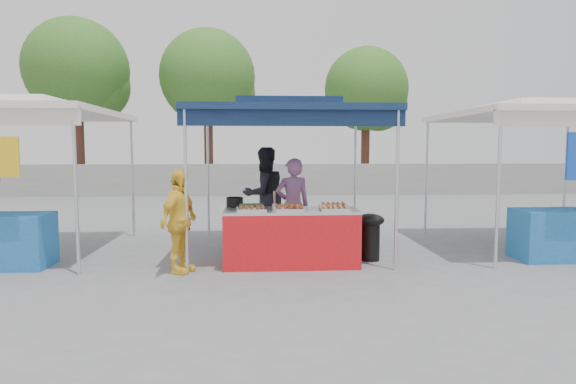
{
  "coord_description": "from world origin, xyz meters",
  "views": [
    {
      "loc": [
        -0.49,
        -7.27,
        1.75
      ],
      "look_at": [
        0.0,
        0.6,
        1.05
      ],
      "focal_mm": 30.0,
      "sensor_mm": 36.0,
      "label": 1
    }
  ],
  "objects": [
    {
      "name": "vendor_woman",
      "position": [
        0.09,
        0.78,
        0.8
      ],
      "size": [
        0.64,
        0.47,
        1.6
      ],
      "primitive_type": "imported",
      "rotation": [
        0.0,
        0.0,
        3.31
      ],
      "color": "#9D6493",
      "rests_on": "ground_plane"
    },
    {
      "name": "food_tray_bl",
      "position": [
        -0.6,
        -0.02,
        0.88
      ],
      "size": [
        0.42,
        0.3,
        0.07
      ],
      "color": "white",
      "rests_on": "vendor_table"
    },
    {
      "name": "food_tray_bm",
      "position": [
        0.0,
        -0.04,
        0.88
      ],
      "size": [
        0.42,
        0.3,
        0.07
      ],
      "color": "white",
      "rests_on": "vendor_table"
    },
    {
      "name": "crate_left",
      "position": [
        -0.44,
        0.54,
        0.16
      ],
      "size": [
        0.55,
        0.38,
        0.33
      ],
      "primitive_type": "cube",
      "color": "#1647B9",
      "rests_on": "ground_plane"
    },
    {
      "name": "neighbor_stall_right",
      "position": [
        4.5,
        0.57,
        1.6
      ],
      "size": [
        3.2,
        3.2,
        2.57
      ],
      "color": "silver",
      "rests_on": "ground_plane"
    },
    {
      "name": "ground_plane",
      "position": [
        0.0,
        0.0,
        0.0
      ],
      "size": [
        80.0,
        80.0,
        0.0
      ],
      "primitive_type": "plane",
      "color": "slate"
    },
    {
      "name": "crate_right",
      "position": [
        0.35,
        0.44,
        0.14
      ],
      "size": [
        0.45,
        0.32,
        0.27
      ],
      "primitive_type": "cube",
      "color": "#1647B9",
      "rests_on": "ground_plane"
    },
    {
      "name": "back_wall",
      "position": [
        0.0,
        11.0,
        0.6
      ],
      "size": [
        40.0,
        0.25,
        1.2
      ],
      "primitive_type": "cube",
      "color": "gray",
      "rests_on": "ground_plane"
    },
    {
      "name": "helper_man",
      "position": [
        -0.38,
        1.78,
        0.9
      ],
      "size": [
        1.09,
        1.02,
        1.79
      ],
      "primitive_type": "imported",
      "rotation": [
        0.0,
        0.0,
        3.66
      ],
      "color": "#222228",
      "rests_on": "ground_plane"
    },
    {
      "name": "tree_2",
      "position": [
        4.24,
        13.18,
        4.14
      ],
      "size": [
        3.57,
        3.53,
        6.06
      ],
      "color": "#4A281C",
      "rests_on": "ground_plane"
    },
    {
      "name": "tree_1",
      "position": [
        -2.36,
        12.71,
        4.51
      ],
      "size": [
        3.84,
        3.84,
        6.6
      ],
      "color": "#4A281C",
      "rests_on": "ground_plane"
    },
    {
      "name": "vendor_table",
      "position": [
        0.0,
        -0.1,
        0.43
      ],
      "size": [
        2.0,
        0.8,
        0.85
      ],
      "color": "red",
      "rests_on": "ground_plane"
    },
    {
      "name": "food_tray_fr",
      "position": [
        0.62,
        -0.34,
        0.88
      ],
      "size": [
        0.42,
        0.3,
        0.07
      ],
      "color": "white",
      "rests_on": "vendor_table"
    },
    {
      "name": "wok_burner",
      "position": [
        1.27,
        0.13,
        0.44
      ],
      "size": [
        0.44,
        0.44,
        0.75
      ],
      "rotation": [
        0.0,
        0.0,
        0.27
      ],
      "color": "black",
      "rests_on": "ground_plane"
    },
    {
      "name": "food_tray_fl",
      "position": [
        -0.58,
        -0.34,
        0.88
      ],
      "size": [
        0.42,
        0.3,
        0.07
      ],
      "color": "white",
      "rests_on": "vendor_table"
    },
    {
      "name": "crate_stacked",
      "position": [
        0.35,
        0.44,
        0.41
      ],
      "size": [
        0.45,
        0.32,
        0.27
      ],
      "primitive_type": "cube",
      "color": "#1647B9",
      "rests_on": "crate_right"
    },
    {
      "name": "main_canopy",
      "position": [
        0.0,
        0.97,
        2.37
      ],
      "size": [
        3.2,
        3.2,
        2.57
      ],
      "color": "silver",
      "rests_on": "ground_plane"
    },
    {
      "name": "food_tray_fm",
      "position": [
        -0.03,
        -0.34,
        0.88
      ],
      "size": [
        0.42,
        0.3,
        0.07
      ],
      "color": "white",
      "rests_on": "vendor_table"
    },
    {
      "name": "cooking_pot",
      "position": [
        -0.86,
        0.26,
        0.93
      ],
      "size": [
        0.26,
        0.26,
        0.15
      ],
      "primitive_type": "cylinder",
      "color": "black",
      "rests_on": "vendor_table"
    },
    {
      "name": "skewer_cup",
      "position": [
        -0.25,
        -0.19,
        0.9
      ],
      "size": [
        0.08,
        0.08,
        0.1
      ],
      "primitive_type": "cylinder",
      "color": "silver",
      "rests_on": "vendor_table"
    },
    {
      "name": "tree_0",
      "position": [
        -7.5,
        12.67,
        4.74
      ],
      "size": [
        4.03,
        4.03,
        6.93
      ],
      "color": "#4A281C",
      "rests_on": "ground_plane"
    },
    {
      "name": "customer_person",
      "position": [
        -1.61,
        -0.47,
        0.74
      ],
      "size": [
        0.65,
        0.94,
        1.47
      ],
      "primitive_type": "imported",
      "rotation": [
        0.0,
        0.0,
        1.2
      ],
      "color": "yellow",
      "rests_on": "ground_plane"
    },
    {
      "name": "neighbor_stall_left",
      "position": [
        -4.5,
        0.57,
        1.6
      ],
      "size": [
        3.2,
        3.2,
        2.57
      ],
      "color": "silver",
      "rests_on": "ground_plane"
    },
    {
      "name": "food_tray_br",
      "position": [
        0.66,
        -0.02,
        0.88
      ],
      "size": [
        0.42,
        0.3,
        0.07
      ],
      "color": "white",
      "rests_on": "vendor_table"
    }
  ]
}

